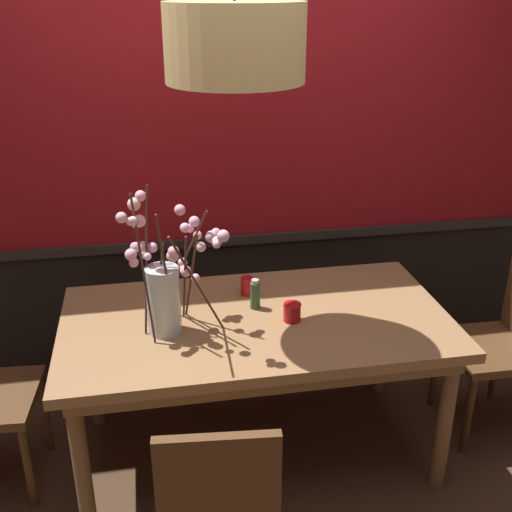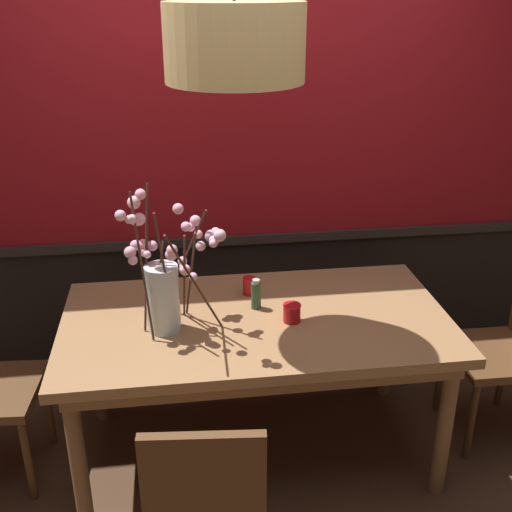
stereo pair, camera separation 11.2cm
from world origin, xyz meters
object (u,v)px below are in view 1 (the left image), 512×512
(dining_table, at_px, (256,333))
(chair_near_side_left, at_px, (219,510))
(pendant_lamp, at_px, (235,43))
(chair_far_side_right, at_px, (271,278))
(chair_head_east_end, at_px, (505,338))
(vase_with_blossoms, at_px, (165,286))
(candle_holder_nearer_center, at_px, (247,286))
(condiment_bottle, at_px, (255,295))
(candle_holder_nearer_edge, at_px, (292,312))

(dining_table, relative_size, chair_near_side_left, 1.87)
(pendant_lamp, bearing_deg, chair_far_side_right, 69.64)
(dining_table, distance_m, chair_head_east_end, 1.30)
(dining_table, bearing_deg, chair_far_side_right, 74.06)
(chair_near_side_left, relative_size, chair_far_side_right, 1.03)
(chair_head_east_end, distance_m, chair_far_side_right, 1.37)
(dining_table, xyz_separation_m, chair_near_side_left, (-0.29, -0.87, -0.15))
(pendant_lamp, bearing_deg, dining_table, 11.99)
(dining_table, height_order, vase_with_blossoms, vase_with_blossoms)
(candle_holder_nearer_center, bearing_deg, chair_near_side_left, -104.49)
(chair_far_side_right, relative_size, pendant_lamp, 0.94)
(condiment_bottle, bearing_deg, candle_holder_nearer_edge, -46.36)
(dining_table, xyz_separation_m, candle_holder_nearer_center, (-0.00, 0.24, 0.13))
(vase_with_blossoms, distance_m, candle_holder_nearer_edge, 0.59)
(chair_near_side_left, height_order, vase_with_blossoms, vase_with_blossoms)
(vase_with_blossoms, bearing_deg, candle_holder_nearer_edge, -1.08)
(dining_table, xyz_separation_m, candle_holder_nearer_edge, (0.16, -0.06, 0.13))
(candle_holder_nearer_center, bearing_deg, condiment_bottle, -84.17)
(candle_holder_nearer_center, relative_size, pendant_lamp, 0.09)
(vase_with_blossoms, bearing_deg, chair_head_east_end, 1.48)
(chair_far_side_right, height_order, candle_holder_nearer_edge, chair_far_side_right)
(dining_table, height_order, pendant_lamp, pendant_lamp)
(chair_far_side_right, distance_m, candle_holder_nearer_edge, 1.01)
(chair_near_side_left, height_order, candle_holder_nearer_edge, chair_near_side_left)
(chair_head_east_end, distance_m, candle_holder_nearer_edge, 1.17)
(vase_with_blossoms, relative_size, condiment_bottle, 4.43)
(chair_near_side_left, bearing_deg, condiment_bottle, 72.60)
(chair_head_east_end, distance_m, condiment_bottle, 1.32)
(vase_with_blossoms, height_order, candle_holder_nearer_center, vase_with_blossoms)
(dining_table, distance_m, candle_holder_nearer_center, 0.27)
(chair_head_east_end, relative_size, pendant_lamp, 0.93)
(chair_head_east_end, xyz_separation_m, chair_far_side_right, (-1.03, 0.91, -0.00))
(pendant_lamp, bearing_deg, chair_head_east_end, 0.60)
(chair_head_east_end, xyz_separation_m, vase_with_blossoms, (-1.69, -0.04, 0.47))
(chair_head_east_end, height_order, pendant_lamp, pendant_lamp)
(chair_near_side_left, relative_size, condiment_bottle, 6.42)
(chair_near_side_left, relative_size, chair_head_east_end, 1.04)
(dining_table, relative_size, chair_head_east_end, 1.94)
(chair_head_east_end, distance_m, pendant_lamp, 1.99)
(chair_far_side_right, bearing_deg, pendant_lamp, -110.36)
(candle_holder_nearer_edge, distance_m, condiment_bottle, 0.21)
(dining_table, xyz_separation_m, vase_with_blossoms, (-0.41, -0.05, 0.31))
(dining_table, relative_size, candle_holder_nearer_edge, 20.58)
(vase_with_blossoms, relative_size, candle_holder_nearer_center, 7.35)
(vase_with_blossoms, bearing_deg, dining_table, 6.65)
(vase_with_blossoms, bearing_deg, chair_near_side_left, -81.99)
(dining_table, distance_m, chair_far_side_right, 0.96)
(dining_table, height_order, chair_head_east_end, chair_head_east_end)
(condiment_bottle, bearing_deg, chair_near_side_left, -107.40)
(chair_near_side_left, relative_size, candle_holder_nearer_center, 10.64)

